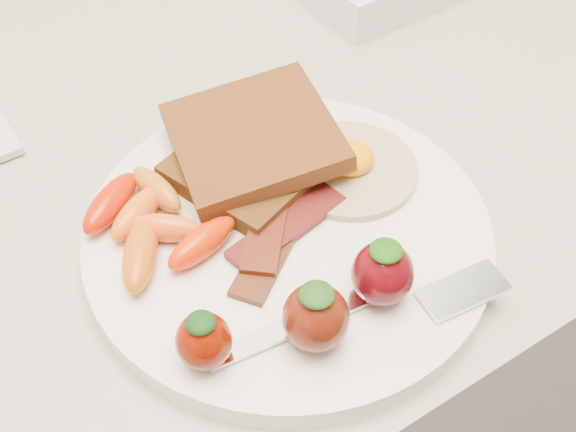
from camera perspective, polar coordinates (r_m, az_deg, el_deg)
counter at (r=0.94m, az=-5.43°, el=-13.85°), size 2.00×0.60×0.90m
plate at (r=0.48m, az=0.00°, el=-1.51°), size 0.27×0.27×0.02m
toast_lower at (r=0.51m, az=-3.09°, el=3.94°), size 0.12×0.12×0.01m
toast_upper at (r=0.51m, az=-2.76°, el=6.31°), size 0.13×0.13×0.03m
fried_egg at (r=0.51m, az=4.87°, el=3.97°), size 0.12×0.12×0.02m
bacon_strips at (r=0.47m, az=-0.95°, el=-1.16°), size 0.11×0.10×0.01m
baby_carrots at (r=0.47m, az=-10.87°, el=-0.52°), size 0.09×0.11×0.02m
strawberries at (r=0.41m, az=2.26°, el=-7.04°), size 0.14×0.06×0.05m
fork at (r=0.44m, az=7.41°, el=-7.02°), size 0.18×0.06×0.00m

